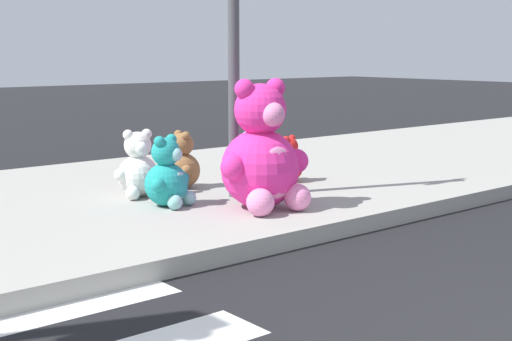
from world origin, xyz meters
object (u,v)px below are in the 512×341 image
object	(u,v)px
sign_pole	(234,20)
plush_pink_large	(262,157)
plush_brown	(181,165)
plush_red	(288,163)
plush_white	(139,170)
plush_lavender	(249,162)
plush_teal	(168,178)

from	to	relation	value
sign_pole	plush_pink_large	xyz separation A→B (m)	(-0.13, -0.58, -1.23)
sign_pole	plush_brown	size ratio (longest dim) A/B	5.36
plush_brown	plush_red	xyz separation A→B (m)	(1.11, -0.42, -0.04)
plush_white	plush_red	size ratio (longest dim) A/B	1.30
plush_pink_large	plush_brown	xyz separation A→B (m)	(-0.03, 1.28, -0.23)
sign_pole	plush_pink_large	bearing A→B (deg)	-102.82
sign_pole	plush_lavender	distance (m)	1.58
plush_pink_large	plush_lavender	xyz separation A→B (m)	(0.62, 0.97, -0.22)
plush_red	plush_white	bearing A→B (deg)	169.70
plush_pink_large	plush_teal	size ratio (longest dim) A/B	1.78
plush_brown	plush_teal	world-z (taller)	plush_teal
plush_pink_large	plush_red	world-z (taller)	plush_pink_large
plush_pink_large	sign_pole	bearing A→B (deg)	77.18
plush_pink_large	plush_lavender	size ratio (longest dim) A/B	1.91
plush_brown	plush_pink_large	bearing A→B (deg)	-88.65
sign_pole	plush_white	distance (m)	1.71
plush_pink_large	plush_lavender	distance (m)	1.17
plush_lavender	plush_red	xyz separation A→B (m)	(0.46, -0.10, -0.04)
plush_pink_large	plush_brown	size ratio (longest dim) A/B	1.96
sign_pole	plush_teal	xyz separation A→B (m)	(-0.74, 0.03, -1.44)
plush_pink_large	plush_teal	bearing A→B (deg)	134.76
plush_brown	plush_white	xyz separation A→B (m)	(-0.56, -0.11, 0.03)
plush_lavender	plush_red	bearing A→B (deg)	-12.44
sign_pole	plush_red	world-z (taller)	sign_pole
plush_pink_large	plush_teal	distance (m)	0.89
plush_lavender	plush_teal	size ratio (longest dim) A/B	0.93
plush_brown	plush_red	size ratio (longest dim) A/B	1.18
plush_lavender	plush_brown	world-z (taller)	plush_lavender
plush_pink_large	plush_teal	xyz separation A→B (m)	(-0.61, 0.61, -0.21)
plush_lavender	plush_red	distance (m)	0.47
plush_red	plush_teal	bearing A→B (deg)	-171.59
sign_pole	plush_brown	world-z (taller)	sign_pole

